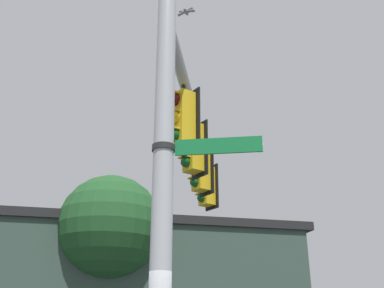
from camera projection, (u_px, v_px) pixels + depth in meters
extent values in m
cylinder|color=#ADB2B7|center=(162.00, 203.00, 5.75)|extent=(0.28, 0.28, 6.69)
cylinder|color=#ADB2B7|center=(195.00, 118.00, 9.90)|extent=(5.08, 4.77, 0.21)
cylinder|color=black|center=(183.00, 90.00, 8.31)|extent=(0.08, 0.08, 0.18)
cube|color=gold|center=(183.00, 120.00, 8.08)|extent=(0.36, 0.30, 1.05)
sphere|color=#590F0F|center=(175.00, 100.00, 8.11)|extent=(0.22, 0.22, 0.22)
cube|color=gold|center=(174.00, 94.00, 8.13)|extent=(0.24, 0.20, 0.03)
sphere|color=yellow|center=(175.00, 117.00, 7.98)|extent=(0.22, 0.22, 0.22)
cube|color=gold|center=(174.00, 112.00, 8.00)|extent=(0.24, 0.20, 0.03)
sphere|color=#0F4C19|center=(174.00, 135.00, 7.85)|extent=(0.22, 0.22, 0.22)
cube|color=gold|center=(173.00, 130.00, 7.87)|extent=(0.24, 0.20, 0.03)
cube|color=black|center=(191.00, 122.00, 8.17)|extent=(0.54, 0.03, 1.22)
cylinder|color=black|center=(193.00, 121.00, 9.61)|extent=(0.08, 0.08, 0.18)
cube|color=gold|center=(193.00, 148.00, 9.39)|extent=(0.36, 0.30, 1.05)
sphere|color=#590F0F|center=(186.00, 131.00, 9.41)|extent=(0.22, 0.22, 0.22)
cube|color=gold|center=(185.00, 126.00, 9.44)|extent=(0.24, 0.20, 0.03)
sphere|color=yellow|center=(186.00, 146.00, 9.28)|extent=(0.22, 0.22, 0.22)
cube|color=gold|center=(185.00, 142.00, 9.31)|extent=(0.24, 0.20, 0.03)
sphere|color=#0F4C19|center=(186.00, 162.00, 9.15)|extent=(0.22, 0.22, 0.22)
cube|color=gold|center=(185.00, 157.00, 9.18)|extent=(0.24, 0.20, 0.03)
cube|color=black|center=(200.00, 150.00, 9.48)|extent=(0.54, 0.03, 1.22)
cylinder|color=black|center=(201.00, 146.00, 10.92)|extent=(0.08, 0.08, 0.18)
cube|color=gold|center=(201.00, 169.00, 10.69)|extent=(0.36, 0.30, 1.05)
sphere|color=#590F0F|center=(194.00, 154.00, 10.72)|extent=(0.22, 0.22, 0.22)
cube|color=gold|center=(194.00, 150.00, 10.75)|extent=(0.24, 0.20, 0.03)
sphere|color=yellow|center=(194.00, 168.00, 10.59)|extent=(0.22, 0.22, 0.22)
cube|color=gold|center=(194.00, 164.00, 10.62)|extent=(0.24, 0.20, 0.03)
sphere|color=#0F4C19|center=(194.00, 182.00, 10.46)|extent=(0.22, 0.22, 0.22)
cube|color=gold|center=(194.00, 178.00, 10.49)|extent=(0.24, 0.20, 0.03)
cube|color=black|center=(206.00, 171.00, 10.78)|extent=(0.54, 0.03, 1.22)
cylinder|color=black|center=(206.00, 165.00, 12.23)|extent=(0.08, 0.08, 0.18)
cube|color=gold|center=(207.00, 186.00, 12.00)|extent=(0.36, 0.30, 1.05)
sphere|color=#590F0F|center=(201.00, 173.00, 12.03)|extent=(0.22, 0.22, 0.22)
cube|color=gold|center=(200.00, 169.00, 12.05)|extent=(0.24, 0.20, 0.03)
sphere|color=yellow|center=(201.00, 185.00, 11.90)|extent=(0.22, 0.22, 0.22)
cube|color=gold|center=(200.00, 181.00, 11.92)|extent=(0.24, 0.20, 0.03)
sphere|color=#0F4C19|center=(201.00, 198.00, 11.76)|extent=(0.22, 0.22, 0.22)
cube|color=gold|center=(201.00, 194.00, 11.79)|extent=(0.24, 0.20, 0.03)
cube|color=black|center=(212.00, 187.00, 12.09)|extent=(0.54, 0.03, 1.22)
cube|color=#147238|center=(218.00, 146.00, 5.95)|extent=(0.82, 0.87, 0.22)
cube|color=white|center=(219.00, 146.00, 5.95)|extent=(0.80, 0.85, 0.04)
cylinder|color=#262626|center=(164.00, 148.00, 6.04)|extent=(0.32, 0.32, 0.08)
ellipsoid|color=gray|center=(186.00, 12.00, 9.27)|extent=(0.20, 0.23, 0.07)
cube|color=gray|center=(185.00, 12.00, 9.28)|extent=(0.30, 0.25, 0.13)
cube|color=gray|center=(187.00, 11.00, 9.27)|extent=(0.31, 0.26, 0.07)
cube|color=black|center=(110.00, 232.00, 17.36)|extent=(10.76, 15.37, 0.30)
sphere|color=#1E4C23|center=(110.00, 227.00, 15.04)|extent=(3.49, 3.49, 3.49)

